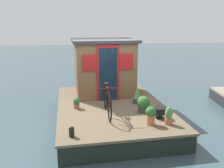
% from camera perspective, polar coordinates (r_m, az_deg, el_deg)
% --- Properties ---
extents(ground_plane, '(60.00, 60.00, 0.00)m').
position_cam_1_polar(ground_plane, '(7.86, -0.28, -8.33)').
color(ground_plane, '#384C54').
extents(houseboat_deck, '(4.91, 3.22, 0.52)m').
position_cam_1_polar(houseboat_deck, '(7.77, -0.28, -6.54)').
color(houseboat_deck, brown).
rests_on(houseboat_deck, ground_plane).
extents(houseboat_cabin, '(1.95, 2.16, 1.93)m').
position_cam_1_polar(houseboat_cabin, '(8.73, -1.90, 4.09)').
color(houseboat_cabin, brown).
rests_on(houseboat_cabin, houseboat_deck).
extents(bicycle, '(1.72, 0.50, 0.86)m').
position_cam_1_polar(bicycle, '(6.75, -1.10, -3.83)').
color(bicycle, black).
rests_on(bicycle, houseboat_deck).
extents(potted_plant_basil, '(0.26, 0.26, 0.46)m').
position_cam_1_polar(potted_plant_basil, '(6.19, 8.94, -6.99)').
color(potted_plant_basil, '#B2603D').
rests_on(potted_plant_basil, houseboat_deck).
extents(potted_plant_mint, '(0.20, 0.20, 0.33)m').
position_cam_1_polar(potted_plant_mint, '(7.36, -8.18, -4.30)').
color(potted_plant_mint, '#935138').
rests_on(potted_plant_mint, houseboat_deck).
extents(potted_plant_lavender, '(0.18, 0.18, 0.45)m').
position_cam_1_polar(potted_plant_lavender, '(6.31, 12.92, -7.20)').
color(potted_plant_lavender, '#B2603D').
rests_on(potted_plant_lavender, houseboat_deck).
extents(potted_plant_geranium, '(0.37, 0.37, 0.46)m').
position_cam_1_polar(potted_plant_geranium, '(7.04, 7.20, -4.58)').
color(potted_plant_geranium, '#38383D').
rests_on(potted_plant_geranium, houseboat_deck).
extents(potted_plant_ivy, '(0.26, 0.26, 0.50)m').
position_cam_1_polar(potted_plant_ivy, '(7.78, 5.82, -2.74)').
color(potted_plant_ivy, '#38383D').
rests_on(potted_plant_ivy, houseboat_deck).
extents(charcoal_grill, '(0.34, 0.34, 0.29)m').
position_cam_1_polar(charcoal_grill, '(6.67, 10.96, -6.15)').
color(charcoal_grill, black).
rests_on(charcoal_grill, houseboat_deck).
extents(mooring_bollard, '(0.13, 0.13, 0.25)m').
position_cam_1_polar(mooring_bollard, '(5.60, -9.32, -10.70)').
color(mooring_bollard, black).
rests_on(mooring_bollard, houseboat_deck).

